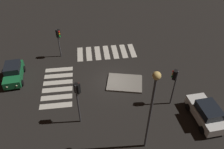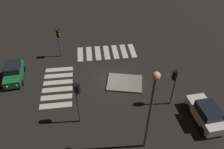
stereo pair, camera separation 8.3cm
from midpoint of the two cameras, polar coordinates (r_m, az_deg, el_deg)
The scene contains 10 objects.
ground_plane at distance 24.27m, azimuth -0.10°, elevation -1.81°, with size 80.00×80.00×0.00m, color black.
traffic_island at distance 24.00m, azimuth 3.24°, elevation -2.18°, with size 4.35×3.65×0.18m.
car_green at distance 26.43m, azimuth -24.50°, elevation 0.46°, with size 2.24×4.25×1.80m.
car_white at distance 21.62m, azimuth 23.34°, elevation -9.21°, with size 2.28×4.45×1.89m.
traffic_light_east at distance 27.21m, azimuth -13.93°, elevation 9.58°, with size 0.54×0.54×3.84m.
traffic_light_north at distance 18.22m, azimuth -9.11°, elevation -5.07°, with size 0.54×0.53×4.52m.
traffic_light_west at distance 20.58m, azimuth 15.92°, elevation -1.20°, with size 0.53×0.54×4.12m.
street_lamp at distance 14.99m, azimuth 10.35°, elevation -6.95°, with size 0.56×0.56×7.93m.
crosswalk_near at distance 28.80m, azimuth -1.57°, elevation 5.82°, with size 7.60×3.20×0.02m.
crosswalk_side at distance 24.43m, azimuth -14.16°, elevation -2.94°, with size 3.20×6.45×0.02m.
Camera 1 is at (2.33, 17.94, 16.18)m, focal length 34.86 mm.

